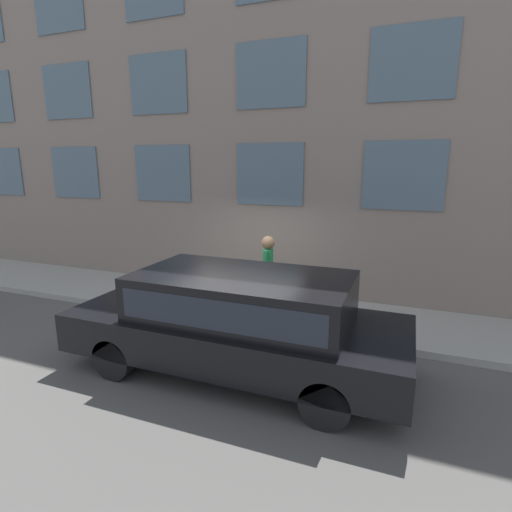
{
  "coord_description": "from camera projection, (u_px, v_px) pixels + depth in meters",
  "views": [
    {
      "loc": [
        -6.89,
        -3.19,
        3.26
      ],
      "look_at": [
        0.52,
        -0.31,
        1.42
      ],
      "focal_mm": 28.0,
      "sensor_mm": 36.0,
      "label": 1
    }
  ],
  "objects": [
    {
      "name": "parked_truck_black_near",
      "position": [
        238.0,
        316.0,
        6.24
      ],
      "size": [
        2.04,
        5.3,
        1.62
      ],
      "color": "black",
      "rests_on": "ground_plane"
    },
    {
      "name": "building_facade",
      "position": [
        273.0,
        76.0,
        9.08
      ],
      "size": [
        0.33,
        40.0,
        10.44
      ],
      "color": "gray",
      "rests_on": "ground_plane"
    },
    {
      "name": "fire_hydrant",
      "position": [
        244.0,
        295.0,
        8.35
      ],
      "size": [
        0.36,
        0.47,
        0.85
      ],
      "color": "gold",
      "rests_on": "sidewalk"
    },
    {
      "name": "ground_plane",
      "position": [
        233.0,
        328.0,
        8.11
      ],
      "size": [
        80.0,
        80.0,
        0.0
      ],
      "primitive_type": "plane",
      "color": "#514F4C"
    },
    {
      "name": "person",
      "position": [
        268.0,
        268.0,
        8.22
      ],
      "size": [
        0.41,
        0.27,
        1.7
      ],
      "rotation": [
        0.0,
        0.0,
        -1.25
      ],
      "color": "navy",
      "rests_on": "sidewalk"
    },
    {
      "name": "sidewalk",
      "position": [
        253.0,
        307.0,
        9.1
      ],
      "size": [
        2.21,
        60.0,
        0.14
      ],
      "color": "#9E9B93",
      "rests_on": "ground_plane"
    }
  ]
}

